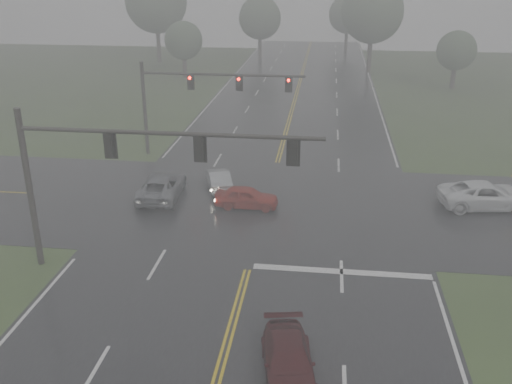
# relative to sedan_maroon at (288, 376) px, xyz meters

# --- Properties ---
(main_road) EXTENTS (18.00, 160.00, 0.02)m
(main_road) POSITION_rel_sedan_maroon_xyz_m (-2.50, 13.33, 0.00)
(main_road) COLOR black
(main_road) RESTS_ON ground
(cross_street) EXTENTS (120.00, 14.00, 0.02)m
(cross_street) POSITION_rel_sedan_maroon_xyz_m (-2.50, 15.33, 0.00)
(cross_street) COLOR black
(cross_street) RESTS_ON ground
(stop_bar) EXTENTS (8.50, 0.50, 0.01)m
(stop_bar) POSITION_rel_sedan_maroon_xyz_m (2.00, 7.73, 0.00)
(stop_bar) COLOR silver
(stop_bar) RESTS_ON ground
(sedan_maroon) EXTENTS (2.53, 4.65, 1.28)m
(sedan_maroon) POSITION_rel_sedan_maroon_xyz_m (0.00, 0.00, 0.00)
(sedan_maroon) COLOR #390A0C
(sedan_maroon) RESTS_ON ground
(sedan_red) EXTENTS (3.83, 1.57, 1.30)m
(sedan_red) POSITION_rel_sedan_maroon_xyz_m (-3.60, 14.87, 0.00)
(sedan_red) COLOR #9F170E
(sedan_red) RESTS_ON ground
(sedan_silver) EXTENTS (2.49, 4.09, 1.27)m
(sedan_silver) POSITION_rel_sedan_maroon_xyz_m (-5.85, 17.70, 0.00)
(sedan_silver) COLOR #979A9E
(sedan_silver) RESTS_ON ground
(car_grey) EXTENTS (2.62, 5.31, 1.45)m
(car_grey) POSITION_rel_sedan_maroon_xyz_m (-9.12, 15.79, 0.00)
(car_grey) COLOR slate
(car_grey) RESTS_ON ground
(pickup_white) EXTENTS (5.92, 3.39, 1.56)m
(pickup_white) POSITION_rel_sedan_maroon_xyz_m (10.70, 16.69, 0.00)
(pickup_white) COLOR silver
(pickup_white) RESTS_ON ground
(signal_gantry_near) EXTENTS (13.81, 0.34, 7.81)m
(signal_gantry_near) POSITION_rel_sedan_maroon_xyz_m (-8.47, 6.77, 5.48)
(signal_gantry_near) COLOR black
(signal_gantry_near) RESTS_ON ground
(signal_gantry_far) EXTENTS (12.18, 0.36, 7.06)m
(signal_gantry_far) POSITION_rel_sedan_maroon_xyz_m (-8.96, 24.36, 4.95)
(signal_gantry_far) COLOR black
(signal_gantry_far) RESTS_ON ground
(tree_nw_a) EXTENTS (4.78, 4.78, 7.02)m
(tree_nw_a) POSITION_rel_sedan_maroon_xyz_m (-17.40, 55.70, 4.61)
(tree_nw_a) COLOR #2F241E
(tree_nw_a) RESTS_ON ground
(tree_ne_a) EXTENTS (8.05, 8.05, 11.82)m
(tree_ne_a) POSITION_rel_sedan_maroon_xyz_m (6.30, 62.18, 7.78)
(tree_ne_a) COLOR #2F241E
(tree_ne_a) RESTS_ON ground
(tree_n_mid) EXTENTS (6.30, 6.30, 9.25)m
(tree_n_mid) POSITION_rel_sedan_maroon_xyz_m (-9.51, 71.14, 6.08)
(tree_n_mid) COLOR #2F241E
(tree_n_mid) RESTS_ON ground
(tree_e_near) EXTENTS (4.52, 4.52, 6.64)m
(tree_e_near) POSITION_rel_sedan_maroon_xyz_m (15.48, 52.65, 4.35)
(tree_e_near) COLOR #2F241E
(tree_e_near) RESTS_ON ground
(tree_nw_b) EXTENTS (8.81, 8.81, 12.94)m
(tree_nw_b) POSITION_rel_sedan_maroon_xyz_m (-24.03, 66.91, 8.52)
(tree_nw_b) COLOR #2F241E
(tree_nw_b) RESTS_ON ground
(tree_n_far) EXTENTS (6.09, 6.09, 8.94)m
(tree_n_far) POSITION_rel_sedan_maroon_xyz_m (3.65, 81.68, 5.88)
(tree_n_far) COLOR #2F241E
(tree_n_far) RESTS_ON ground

